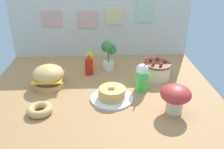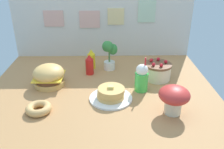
{
  "view_description": "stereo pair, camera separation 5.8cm",
  "coord_description": "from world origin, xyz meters",
  "px_view_note": "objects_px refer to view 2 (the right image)",
  "views": [
    {
      "loc": [
        0.0,
        -1.89,
        1.1
      ],
      "look_at": [
        0.1,
        0.12,
        0.12
      ],
      "focal_mm": 38.93,
      "sensor_mm": 36.0,
      "label": 1
    },
    {
      "loc": [
        0.06,
        -1.89,
        1.1
      ],
      "look_at": [
        0.1,
        0.12,
        0.12
      ],
      "focal_mm": 38.93,
      "sensor_mm": 36.0,
      "label": 2
    }
  ],
  "objects_px": {
    "pancake_stack": "(111,94)",
    "donut_pink_glaze": "(39,108)",
    "burger": "(49,76)",
    "layer_cake": "(157,71)",
    "mushroom_stool": "(174,97)",
    "ketchup_bottle": "(90,65)",
    "potted_plant": "(109,54)",
    "mustard_bottle": "(91,59)",
    "cream_soda_cup": "(142,78)"
  },
  "relations": [
    {
      "from": "pancake_stack",
      "to": "potted_plant",
      "type": "relative_size",
      "value": 1.11
    },
    {
      "from": "donut_pink_glaze",
      "to": "layer_cake",
      "type": "bearing_deg",
      "value": 28.39
    },
    {
      "from": "pancake_stack",
      "to": "mushroom_stool",
      "type": "height_order",
      "value": "mushroom_stool"
    },
    {
      "from": "pancake_stack",
      "to": "donut_pink_glaze",
      "type": "height_order",
      "value": "pancake_stack"
    },
    {
      "from": "burger",
      "to": "layer_cake",
      "type": "relative_size",
      "value": 1.06
    },
    {
      "from": "burger",
      "to": "mustard_bottle",
      "type": "relative_size",
      "value": 1.33
    },
    {
      "from": "burger",
      "to": "layer_cake",
      "type": "distance_m",
      "value": 1.05
    },
    {
      "from": "mustard_bottle",
      "to": "mushroom_stool",
      "type": "distance_m",
      "value": 1.1
    },
    {
      "from": "pancake_stack",
      "to": "ketchup_bottle",
      "type": "distance_m",
      "value": 0.55
    },
    {
      "from": "pancake_stack",
      "to": "potted_plant",
      "type": "bearing_deg",
      "value": 90.63
    },
    {
      "from": "burger",
      "to": "layer_cake",
      "type": "bearing_deg",
      "value": 6.34
    },
    {
      "from": "donut_pink_glaze",
      "to": "mushroom_stool",
      "type": "relative_size",
      "value": 0.85
    },
    {
      "from": "cream_soda_cup",
      "to": "pancake_stack",
      "type": "bearing_deg",
      "value": -151.9
    },
    {
      "from": "burger",
      "to": "mushroom_stool",
      "type": "relative_size",
      "value": 1.21
    },
    {
      "from": "mustard_bottle",
      "to": "potted_plant",
      "type": "distance_m",
      "value": 0.21
    },
    {
      "from": "burger",
      "to": "ketchup_bottle",
      "type": "height_order",
      "value": "ketchup_bottle"
    },
    {
      "from": "cream_soda_cup",
      "to": "mushroom_stool",
      "type": "bearing_deg",
      "value": -60.88
    },
    {
      "from": "donut_pink_glaze",
      "to": "mushroom_stool",
      "type": "height_order",
      "value": "mushroom_stool"
    },
    {
      "from": "pancake_stack",
      "to": "ketchup_bottle",
      "type": "bearing_deg",
      "value": 112.75
    },
    {
      "from": "layer_cake",
      "to": "donut_pink_glaze",
      "type": "relative_size",
      "value": 1.34
    },
    {
      "from": "donut_pink_glaze",
      "to": "ketchup_bottle",
      "type": "bearing_deg",
      "value": 62.4
    },
    {
      "from": "ketchup_bottle",
      "to": "potted_plant",
      "type": "bearing_deg",
      "value": 29.26
    },
    {
      "from": "mustard_bottle",
      "to": "potted_plant",
      "type": "xyz_separation_m",
      "value": [
        0.19,
        -0.03,
        0.08
      ]
    },
    {
      "from": "cream_soda_cup",
      "to": "donut_pink_glaze",
      "type": "xyz_separation_m",
      "value": [
        -0.85,
        -0.33,
        -0.1
      ]
    },
    {
      "from": "cream_soda_cup",
      "to": "potted_plant",
      "type": "distance_m",
      "value": 0.55
    },
    {
      "from": "mustard_bottle",
      "to": "donut_pink_glaze",
      "type": "xyz_separation_m",
      "value": [
        -0.37,
        -0.83,
        -0.07
      ]
    },
    {
      "from": "donut_pink_glaze",
      "to": "potted_plant",
      "type": "bearing_deg",
      "value": 54.85
    },
    {
      "from": "ketchup_bottle",
      "to": "burger",
      "type": "bearing_deg",
      "value": -146.62
    },
    {
      "from": "layer_cake",
      "to": "ketchup_bottle",
      "type": "xyz_separation_m",
      "value": [
        -0.68,
        0.12,
        0.02
      ]
    },
    {
      "from": "donut_pink_glaze",
      "to": "mushroom_stool",
      "type": "xyz_separation_m",
      "value": [
        1.05,
        -0.03,
        0.11
      ]
    },
    {
      "from": "pancake_stack",
      "to": "ketchup_bottle",
      "type": "height_order",
      "value": "ketchup_bottle"
    },
    {
      "from": "burger",
      "to": "pancake_stack",
      "type": "relative_size",
      "value": 0.78
    },
    {
      "from": "mustard_bottle",
      "to": "layer_cake",
      "type": "bearing_deg",
      "value": -22.22
    },
    {
      "from": "donut_pink_glaze",
      "to": "mustard_bottle",
      "type": "bearing_deg",
      "value": 66.16
    },
    {
      "from": "potted_plant",
      "to": "burger",
      "type": "bearing_deg",
      "value": -148.06
    },
    {
      "from": "pancake_stack",
      "to": "mushroom_stool",
      "type": "xyz_separation_m",
      "value": [
        0.48,
        -0.21,
        0.1
      ]
    },
    {
      "from": "ketchup_bottle",
      "to": "potted_plant",
      "type": "distance_m",
      "value": 0.25
    },
    {
      "from": "layer_cake",
      "to": "burger",
      "type": "bearing_deg",
      "value": -173.66
    },
    {
      "from": "burger",
      "to": "pancake_stack",
      "type": "bearing_deg",
      "value": -24.63
    },
    {
      "from": "burger",
      "to": "ketchup_bottle",
      "type": "relative_size",
      "value": 1.33
    },
    {
      "from": "burger",
      "to": "potted_plant",
      "type": "distance_m",
      "value": 0.68
    },
    {
      "from": "cream_soda_cup",
      "to": "mustard_bottle",
      "type": "bearing_deg",
      "value": 133.5
    },
    {
      "from": "burger",
      "to": "pancake_stack",
      "type": "xyz_separation_m",
      "value": [
        0.58,
        -0.26,
        -0.05
      ]
    },
    {
      "from": "ketchup_bottle",
      "to": "cream_soda_cup",
      "type": "xyz_separation_m",
      "value": [
        0.49,
        -0.36,
        0.03
      ]
    },
    {
      "from": "pancake_stack",
      "to": "donut_pink_glaze",
      "type": "distance_m",
      "value": 0.6
    },
    {
      "from": "pancake_stack",
      "to": "cream_soda_cup",
      "type": "height_order",
      "value": "cream_soda_cup"
    },
    {
      "from": "ketchup_bottle",
      "to": "layer_cake",
      "type": "bearing_deg",
      "value": -10.4
    },
    {
      "from": "mustard_bottle",
      "to": "cream_soda_cup",
      "type": "xyz_separation_m",
      "value": [
        0.48,
        -0.51,
        0.03
      ]
    },
    {
      "from": "ketchup_bottle",
      "to": "mushroom_stool",
      "type": "bearing_deg",
      "value": -46.08
    },
    {
      "from": "mustard_bottle",
      "to": "mushroom_stool",
      "type": "xyz_separation_m",
      "value": [
        0.68,
        -0.87,
        0.04
      ]
    }
  ]
}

